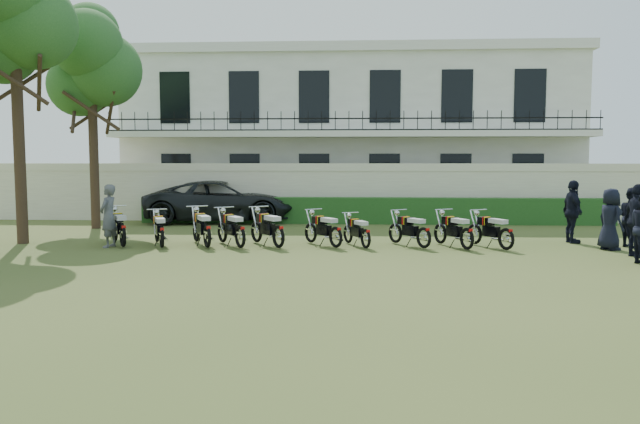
% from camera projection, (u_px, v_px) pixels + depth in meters
% --- Properties ---
extents(ground, '(100.00, 100.00, 0.00)m').
position_uv_depth(ground, '(344.00, 251.00, 16.83)').
color(ground, '#3C4D1E').
rests_on(ground, ground).
extents(perimeter_wall, '(30.00, 0.35, 2.30)m').
position_uv_depth(perimeter_wall, '(348.00, 192.00, 24.69)').
color(perimeter_wall, '#F0E8CA').
rests_on(perimeter_wall, ground).
extents(hedge, '(18.00, 0.60, 1.00)m').
position_uv_depth(hedge, '(374.00, 211.00, 23.89)').
color(hedge, '#1B4518').
rests_on(hedge, ground).
extents(building, '(20.40, 9.60, 7.40)m').
position_uv_depth(building, '(350.00, 133.00, 30.39)').
color(building, white).
rests_on(building, ground).
extents(tree_west_mid, '(3.40, 3.20, 8.82)m').
position_uv_depth(tree_west_mid, '(15.00, 12.00, 17.80)').
color(tree_west_mid, '#473323').
rests_on(tree_west_mid, ground).
extents(tree_west_near, '(3.40, 3.20, 7.90)m').
position_uv_depth(tree_west_near, '(92.00, 61.00, 21.82)').
color(tree_west_near, '#473323').
rests_on(tree_west_near, ground).
extents(motorcycle_0, '(1.10, 1.77, 1.09)m').
position_uv_depth(motorcycle_0, '(123.00, 230.00, 17.40)').
color(motorcycle_0, black).
rests_on(motorcycle_0, ground).
extents(motorcycle_1, '(0.88, 1.73, 1.01)m').
position_uv_depth(motorcycle_1, '(162.00, 232.00, 17.27)').
color(motorcycle_1, black).
rests_on(motorcycle_1, ground).
extents(motorcycle_2, '(1.02, 1.83, 1.09)m').
position_uv_depth(motorcycle_2, '(207.00, 231.00, 17.25)').
color(motorcycle_2, black).
rests_on(motorcycle_2, ground).
extents(motorcycle_3, '(1.16, 1.70, 1.07)m').
position_uv_depth(motorcycle_3, '(240.00, 231.00, 17.18)').
color(motorcycle_3, black).
rests_on(motorcycle_3, ground).
extents(motorcycle_4, '(1.24, 1.69, 1.09)m').
position_uv_depth(motorcycle_4, '(278.00, 231.00, 17.20)').
color(motorcycle_4, black).
rests_on(motorcycle_4, ground).
extents(motorcycle_5, '(1.20, 1.54, 1.01)m').
position_uv_depth(motorcycle_5, '(336.00, 232.00, 17.28)').
color(motorcycle_5, black).
rests_on(motorcycle_5, ground).
extents(motorcycle_6, '(0.84, 1.57, 0.93)m').
position_uv_depth(motorcycle_6, '(366.00, 234.00, 17.17)').
color(motorcycle_6, black).
rests_on(motorcycle_6, ground).
extents(motorcycle_7, '(1.12, 1.57, 1.01)m').
position_uv_depth(motorcycle_7, '(424.00, 232.00, 17.17)').
color(motorcycle_7, black).
rests_on(motorcycle_7, ground).
extents(motorcycle_8, '(0.94, 1.74, 1.03)m').
position_uv_depth(motorcycle_8, '(467.00, 233.00, 16.90)').
color(motorcycle_8, black).
rests_on(motorcycle_8, ground).
extents(motorcycle_9, '(1.01, 1.69, 1.03)m').
position_uv_depth(motorcycle_9, '(506.00, 234.00, 16.84)').
color(motorcycle_9, black).
rests_on(motorcycle_9, ground).
extents(suv, '(6.14, 3.37, 1.63)m').
position_uv_depth(suv, '(221.00, 201.00, 24.43)').
color(suv, black).
rests_on(suv, ground).
extents(inspector, '(0.51, 0.70, 1.78)m').
position_uv_depth(inspector, '(108.00, 216.00, 17.50)').
color(inspector, '#5B5B60').
rests_on(inspector, ground).
extents(officer_2, '(0.56, 1.13, 1.86)m').
position_uv_depth(officer_2, '(637.00, 221.00, 15.75)').
color(officer_2, black).
rests_on(officer_2, ground).
extents(officer_3, '(0.77, 0.95, 1.69)m').
position_uv_depth(officer_3, '(610.00, 219.00, 17.03)').
color(officer_3, black).
rests_on(officer_3, ground).
extents(officer_4, '(0.73, 0.89, 1.69)m').
position_uv_depth(officer_4, '(632.00, 217.00, 17.52)').
color(officer_4, black).
rests_on(officer_4, ground).
extents(officer_5, '(0.55, 1.13, 1.86)m').
position_uv_depth(officer_5, '(573.00, 212.00, 18.39)').
color(officer_5, black).
rests_on(officer_5, ground).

